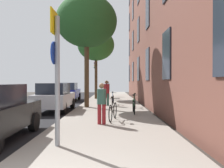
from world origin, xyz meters
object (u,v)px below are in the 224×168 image
Objects in this scene: sign_post at (57,68)px; tree_near at (88,22)px; tree_far at (97,45)px; traffic_light at (97,72)px; bicycle_2 at (136,102)px; car_1 at (56,97)px; bicycle_3 at (114,99)px; pedestrian_1 at (107,91)px; bicycle_0 at (114,111)px; pedestrian_2 at (109,89)px; bicycle_1 at (135,106)px; car_2 at (69,91)px; pedestrian_0 at (103,101)px.

sign_post is 9.30m from tree_near.
traffic_light is at bearing 93.87° from tree_far.
car_1 is (-4.69, -0.91, 0.37)m from bicycle_2.
pedestrian_1 reaches higher than bicycle_3.
pedestrian_1 reaches higher than bicycle_0.
pedestrian_2 is at bearing 94.59° from bicycle_3.
car_2 is at bearing 119.35° from bicycle_1.
traffic_light reaches higher than car_2.
bicycle_3 is 5.98m from pedestrian_2.
traffic_light is 2.28× the size of bicycle_0.
car_2 is at bearing 106.65° from pedestrian_0.
bicycle_0 is 6.65m from bicycle_3.
pedestrian_2 reaches higher than pedestrian_0.
bicycle_3 is (-1.34, 2.03, 0.00)m from bicycle_2.
bicycle_3 is (0.02, 6.65, -0.03)m from bicycle_0.
pedestrian_2 is at bearing 86.66° from sign_post.
car_2 is (-3.58, 11.97, -0.16)m from pedestrian_0.
bicycle_1 is 0.43× the size of car_2.
tree_far reaches higher than car_1.
bicycle_1 is at bearing -96.61° from bicycle_2.
tree_near is 5.06m from car_1.
bicycle_3 is at bearing -74.10° from tree_far.
traffic_light reaches higher than bicycle_0.
car_1 is (-2.91, 4.63, -0.16)m from pedestrian_0.
tree_near reaches higher than traffic_light.
bicycle_0 is 2.31m from bicycle_1.
traffic_light is at bearing 83.94° from car_1.
tree_far is 13.16m from bicycle_0.
sign_post reaches higher than car_1.
car_2 is at bearing 109.91° from bicycle_0.
tree_far is at bearing 104.46° from bicycle_1.
bicycle_3 is 7.60m from pedestrian_0.
bicycle_0 reaches higher than bicycle_3.
bicycle_0 is at bearing -83.71° from traffic_light.
traffic_light is at bearing 104.49° from bicycle_2.
pedestrian_0 is at bearing 71.05° from sign_post.
car_2 reaches higher than bicycle_1.
sign_post is 2.18× the size of pedestrian_0.
bicycle_2 is (2.77, 8.41, -1.58)m from sign_post.
sign_post is 4.33m from bicycle_0.
sign_post is 10.65m from bicycle_3.
traffic_light is at bearing 71.18° from car_2.
sign_post is 1.98× the size of bicycle_1.
sign_post is at bearing -93.34° from pedestrian_2.
sign_post reaches higher than car_2.
sign_post is at bearing -80.08° from car_2.
traffic_light is 18.30m from pedestrian_0.
bicycle_0 is 1.04× the size of bicycle_3.
bicycle_2 is 5.85m from pedestrian_0.
pedestrian_2 is at bearing 81.39° from tree_near.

